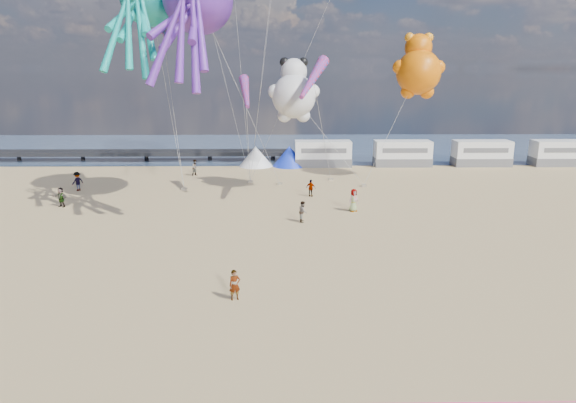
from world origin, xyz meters
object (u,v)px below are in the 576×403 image
(tent_white, at_px, (256,156))
(sandbag_a, at_px, (184,189))
(beachgoer_2, at_px, (77,181))
(beachgoer_4, at_px, (61,197))
(standing_person, at_px, (235,285))
(windsock_mid, at_px, (313,78))
(sandbag_e, at_px, (250,181))
(beachgoer_1, at_px, (303,212))
(beachgoer_3, at_px, (311,188))
(sandbag_c, at_px, (364,185))
(motorhome_2, at_px, (482,153))
(sandbag_b, at_px, (280,184))
(kite_panda, at_px, (294,96))
(windsock_left, at_px, (162,26))
(beachgoer_0, at_px, (354,200))
(windsock_right, at_px, (246,92))
(motorhome_0, at_px, (323,154))
(beachgoer_7, at_px, (195,168))
(motorhome_3, at_px, (560,153))
(sandbag_d, at_px, (331,179))
(tent_blue, at_px, (289,156))
(kite_teddy_orange, at_px, (419,72))
(motorhome_1, at_px, (402,153))

(tent_white, xyz_separation_m, sandbag_a, (-6.29, -12.43, -1.09))
(beachgoer_2, xyz_separation_m, beachgoer_4, (0.85, -5.89, -0.08))
(standing_person, bearing_deg, tent_white, 72.00)
(standing_person, height_order, windsock_mid, windsock_mid)
(beachgoer_4, distance_m, sandbag_e, 17.95)
(beachgoer_1, distance_m, beachgoer_3, 8.01)
(beachgoer_3, relative_size, beachgoer_4, 0.94)
(beachgoer_4, xyz_separation_m, sandbag_c, (26.67, 7.25, -0.72))
(motorhome_2, bearing_deg, sandbag_e, -161.40)
(sandbag_a, relative_size, sandbag_b, 1.00)
(kite_panda, bearing_deg, windsock_left, 171.58)
(sandbag_b, height_order, windsock_left, windsock_left)
(beachgoer_0, distance_m, windsock_mid, 10.42)
(beachgoer_0, xyz_separation_m, windsock_left, (-15.93, 5.68, 13.84))
(windsock_left, relative_size, windsock_right, 1.31)
(motorhome_0, xyz_separation_m, windsock_left, (-15.07, -14.53, 13.28))
(sandbag_c, relative_size, sandbag_e, 1.00)
(standing_person, distance_m, kite_panda, 24.73)
(beachgoer_3, height_order, beachgoer_7, beachgoer_7)
(beachgoer_2, relative_size, windsock_right, 0.39)
(motorhome_3, bearing_deg, beachgoer_7, -172.62)
(sandbag_c, bearing_deg, beachgoer_0, -104.30)
(beachgoer_7, distance_m, windsock_mid, 19.61)
(tent_white, distance_m, beachgoer_1, 23.54)
(beachgoer_4, distance_m, sandbag_b, 20.11)
(beachgoer_3, bearing_deg, sandbag_b, -33.52)
(sandbag_c, xyz_separation_m, sandbag_d, (-2.99, 2.93, 0.00))
(beachgoer_4, relative_size, sandbag_e, 3.33)
(tent_white, height_order, beachgoer_7, tent_white)
(tent_blue, distance_m, beachgoer_0, 20.79)
(tent_blue, relative_size, beachgoer_0, 2.13)
(sandbag_d, bearing_deg, sandbag_e, -173.72)
(beachgoer_2, bearing_deg, beachgoer_0, 109.04)
(motorhome_3, distance_m, beachgoer_7, 43.14)
(motorhome_0, height_order, sandbag_c, motorhome_0)
(motorhome_3, xyz_separation_m, sandbag_d, (-28.32, -8.22, -1.39))
(kite_panda, xyz_separation_m, windsock_left, (-11.24, -1.05, 5.90))
(motorhome_2, height_order, kite_teddy_orange, kite_teddy_orange)
(beachgoer_2, height_order, sandbag_c, beachgoer_2)
(kite_panda, bearing_deg, standing_person, -112.47)
(tent_blue, bearing_deg, standing_person, -95.27)
(beachgoer_0, xyz_separation_m, beachgoer_7, (-15.14, 14.67, -0.06))
(beachgoer_3, distance_m, windsock_right, 10.28)
(motorhome_2, xyz_separation_m, kite_teddy_orange, (-10.47, -8.75, 9.44))
(beachgoer_0, relative_size, sandbag_e, 3.75)
(motorhome_1, height_order, kite_teddy_orange, kite_teddy_orange)
(motorhome_0, relative_size, windsock_right, 1.42)
(kite_panda, bearing_deg, beachgoer_1, -101.04)
(windsock_left, bearing_deg, kite_panda, -13.41)
(beachgoer_2, distance_m, beachgoer_7, 12.25)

